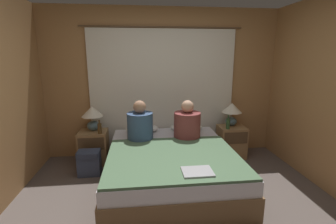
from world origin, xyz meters
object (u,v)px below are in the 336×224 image
nightstand_left (94,147)px  lamp_left (92,115)px  beer_bottle_on_left_stand (100,128)px  laptop_on_bed (197,172)px  backpack_on_floor (89,161)px  lamp_right (232,111)px  nightstand_right (231,141)px  pillow_right (186,127)px  beer_bottle_on_right_stand (228,123)px  person_left_in_bed (140,125)px  pillow_left (142,129)px  bed (171,166)px  person_right_in_bed (187,124)px

nightstand_left → lamp_left: bearing=90.0°
beer_bottle_on_left_stand → laptop_on_bed: size_ratio=0.67×
nightstand_left → backpack_on_floor: bearing=-90.3°
lamp_right → nightstand_right: bearing=-90.0°
pillow_right → beer_bottle_on_right_stand: (0.67, -0.16, 0.09)m
lamp_left → person_left_in_bed: size_ratio=0.66×
nightstand_left → lamp_right: bearing=1.6°
pillow_left → person_left_in_bed: size_ratio=0.91×
nightstand_right → laptop_on_bed: size_ratio=1.66×
nightstand_left → bed: bearing=-33.4°
pillow_right → beer_bottle_on_left_stand: bearing=-173.5°
nightstand_left → lamp_left: lamp_left is taller
nightstand_right → lamp_right: size_ratio=1.36×
lamp_right → beer_bottle_on_left_stand: lamp_right is taller
bed → nightstand_left: bearing=146.6°
beer_bottle_on_left_stand → backpack_on_floor: beer_bottle_on_left_stand is taller
nightstand_right → beer_bottle_on_left_stand: size_ratio=2.48×
pillow_left → beer_bottle_on_left_stand: size_ratio=2.51×
nightstand_right → lamp_left: size_ratio=1.36×
nightstand_left → pillow_left: bearing=2.9°
laptop_on_bed → backpack_on_floor: laptop_on_bed is taller
nightstand_left → person_left_in_bed: (0.76, -0.34, 0.45)m
person_right_in_bed → nightstand_left: bearing=167.0°
pillow_right → laptop_on_bed: (-0.18, -1.55, -0.02)m
lamp_left → beer_bottle_on_right_stand: bearing=-4.8°
lamp_left → backpack_on_floor: size_ratio=1.07×
person_right_in_bed → bed: bearing=-125.8°
nightstand_left → lamp_left: size_ratio=1.36×
bed → pillow_left: bearing=114.7°
bed → person_right_in_bed: 0.71m
bed → beer_bottle_on_left_stand: size_ratio=9.21×
beer_bottle_on_right_stand → laptop_on_bed: 1.63m
person_right_in_bed → pillow_right: bearing=80.6°
nightstand_left → beer_bottle_on_right_stand: (2.20, -0.12, 0.36)m
bed → backpack_on_floor: size_ratio=5.39×
beer_bottle_on_left_stand → backpack_on_floor: size_ratio=0.58×
lamp_left → bed: bearing=-35.6°
pillow_right → person_left_in_bed: bearing=-154.0°
pillow_left → laptop_on_bed: 1.65m
pillow_right → laptop_on_bed: bearing=-96.6°
lamp_left → pillow_right: lamp_left is taller
bed → beer_bottle_on_right_stand: beer_bottle_on_right_stand is taller
beer_bottle_on_right_stand → backpack_on_floor: size_ratio=0.64×
nightstand_right → person_left_in_bed: bearing=-167.8°
bed → nightstand_left: (-1.16, 0.76, 0.03)m
nightstand_left → lamp_right: lamp_right is taller
beer_bottle_on_right_stand → pillow_right: bearing=166.5°
person_left_in_bed → beer_bottle_on_right_stand: bearing=8.6°
nightstand_right → person_left_in_bed: size_ratio=0.90×
person_right_in_bed → beer_bottle_on_right_stand: size_ratio=2.46×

